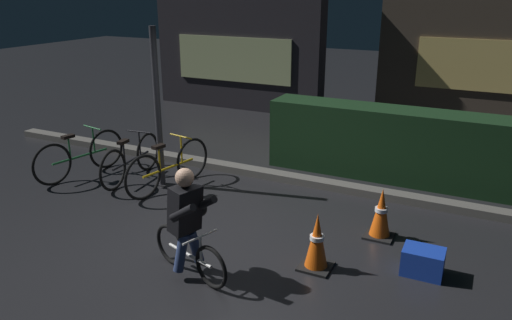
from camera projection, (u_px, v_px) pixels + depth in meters
The scene contains 12 objects.
ground_plane at pixel (221, 239), 6.28m from camera, with size 40.00×40.00×0.00m, color black.
sidewalk_curb at pixel (289, 178), 8.12m from camera, with size 12.00×0.24×0.12m, color #56544F.
hedge_row at pixel (415, 147), 7.96m from camera, with size 4.80×0.70×1.17m, color black.
storefront_left at pixel (238, 36), 12.53m from camera, with size 4.50×0.54×3.64m.
street_post at pixel (158, 109), 7.63m from camera, with size 0.10×0.10×2.47m, color #2D2D33.
parked_bike_leftmost at pixel (80, 156), 8.26m from camera, with size 0.47×1.69×0.79m.
parked_bike_left_mid at pixel (131, 160), 8.11m from camera, with size 0.46×1.63×0.75m.
parked_bike_center_left at pixel (169, 167), 7.73m from camera, with size 0.46×1.71×0.80m.
traffic_cone_near at pixel (317, 242), 5.54m from camera, with size 0.36×0.36×0.67m.
traffic_cone_far at pixel (381, 214), 6.25m from camera, with size 0.36×0.36×0.66m.
blue_crate at pixel (423, 262), 5.48m from camera, with size 0.44×0.32×0.30m, color #193DB7.
cyclist at pixel (188, 222), 5.34m from camera, with size 1.15×0.63×1.25m.
Camera 1 is at (2.88, -4.82, 3.02)m, focal length 35.02 mm.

